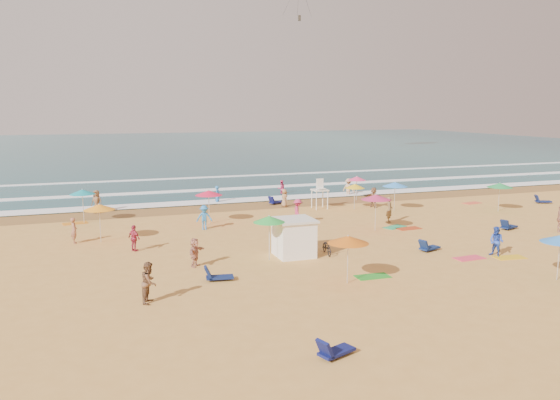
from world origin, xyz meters
name	(u,v)px	position (x,y,z in m)	size (l,w,h in m)	color
ground	(297,239)	(0.00, 0.00, 0.00)	(220.00, 220.00, 0.00)	gold
ocean	(151,148)	(0.00, 84.00, 0.00)	(220.00, 140.00, 0.18)	#0C4756
wet_sand	(244,206)	(0.00, 12.50, 0.01)	(220.00, 220.00, 0.00)	olive
surf_foam	(220,190)	(0.00, 21.32, 0.10)	(200.00, 18.70, 0.05)	white
cabana	(294,238)	(-1.64, -3.68, 1.00)	(2.00, 2.00, 2.00)	white
cabana_roof	(294,220)	(-1.64, -3.68, 2.06)	(2.20, 2.20, 0.12)	silver
bicycle	(327,247)	(0.26, -3.98, 0.42)	(0.55, 1.59, 0.83)	black
lifeguard_stand	(320,196)	(5.57, 9.32, 1.05)	(1.20, 1.20, 2.10)	white
beach_umbrellas	(298,205)	(0.10, 0.18, 2.15)	(62.94, 27.29, 0.77)	#1680C2
loungers	(395,241)	(5.16, -3.15, 0.17)	(53.34, 29.45, 0.34)	#0F1B4C
towels	(329,246)	(1.14, -2.37, 0.01)	(43.94, 20.69, 0.03)	#BD1736
beachgoers	(274,214)	(-0.07, 4.36, 0.82)	(45.40, 26.99, 2.15)	#E4A477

